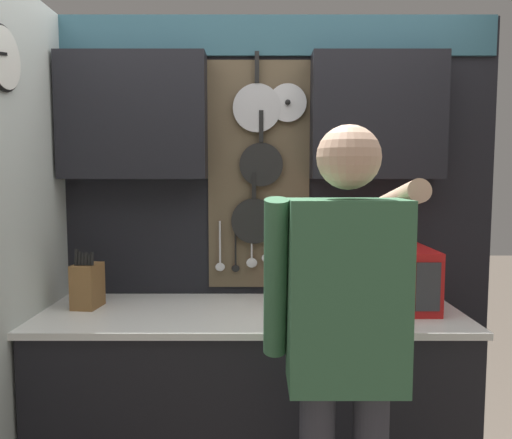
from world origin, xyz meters
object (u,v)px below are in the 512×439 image
Objects in this scene: microwave at (381,278)px; utensil_crock at (292,288)px; knife_block at (90,285)px; person at (347,333)px.

utensil_crock reaches higher than microwave.
knife_block is 0.96m from utensil_crock.
person is at bearing -111.85° from microwave.
knife_block is at bearing -179.99° from utensil_crock.
person is (0.14, -0.71, 0.01)m from utensil_crock.
utensil_crock reaches higher than knife_block.
person reaches higher than knife_block.
utensil_crock is 0.72m from person.
microwave is 1.33× the size of utensil_crock.
microwave is at bearing 68.15° from person.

